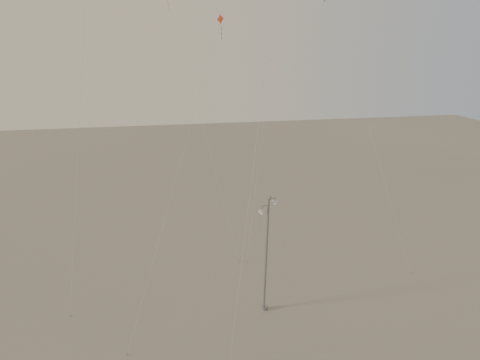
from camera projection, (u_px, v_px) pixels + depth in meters
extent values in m
plane|color=gray|center=(265.00, 339.00, 26.47)|extent=(160.00, 160.00, 0.00)
cylinder|color=gray|center=(265.00, 308.00, 29.44)|extent=(0.44, 0.44, 0.30)
cylinder|color=gray|center=(266.00, 257.00, 27.90)|extent=(0.34, 0.18, 9.50)
cylinder|color=gray|center=(270.00, 197.00, 26.31)|extent=(0.14, 0.14, 0.18)
cylinder|color=gray|center=(273.00, 198.00, 26.49)|extent=(0.49, 0.26, 0.07)
cylinder|color=gray|center=(275.00, 200.00, 26.67)|extent=(0.06, 0.06, 0.30)
ellipsoid|color=beige|center=(275.00, 202.00, 26.72)|extent=(0.52, 0.52, 0.18)
cylinder|color=gray|center=(266.00, 206.00, 26.42)|extent=(0.60, 0.17, 0.07)
cylinder|color=gray|center=(262.00, 209.00, 26.39)|extent=(0.06, 0.06, 0.40)
ellipsoid|color=beige|center=(262.00, 211.00, 26.46)|extent=(0.52, 0.52, 0.18)
cylinder|color=beige|center=(82.00, 63.00, 27.46)|extent=(4.80, 9.72, 36.65)
cylinder|color=gray|center=(70.00, 316.00, 28.70)|extent=(0.06, 0.06, 0.10)
cylinder|color=beige|center=(257.00, 135.00, 23.25)|extent=(5.09, 7.91, 28.63)
cylinder|color=beige|center=(274.00, 32.00, 31.53)|extent=(5.34, 4.55, 41.32)
cylinder|color=gray|center=(247.00, 262.00, 35.90)|extent=(0.06, 0.06, 0.10)
cube|color=maroon|center=(220.00, 19.00, 28.23)|extent=(0.43, 0.51, 0.63)
cylinder|color=maroon|center=(221.00, 31.00, 28.65)|extent=(0.12, 0.17, 1.18)
cylinder|color=beige|center=(176.00, 177.00, 26.66)|extent=(8.00, 9.71, 21.47)
cylinder|color=gray|center=(127.00, 355.00, 25.09)|extent=(0.06, 0.06, 0.10)
cylinder|color=beige|center=(375.00, 145.00, 30.29)|extent=(9.25, 1.88, 23.88)
cylinder|color=gray|center=(411.00, 272.00, 34.22)|extent=(0.06, 0.06, 0.10)
cylinder|color=#A25E1B|center=(168.00, 3.00, 42.12)|extent=(0.24, 0.06, 1.55)
cylinder|color=beige|center=(200.00, 117.00, 38.91)|extent=(5.37, 16.17, 25.26)
cylinder|color=gray|center=(239.00, 261.00, 36.13)|extent=(0.06, 0.06, 0.10)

